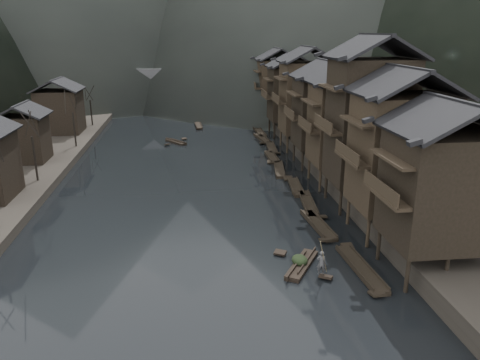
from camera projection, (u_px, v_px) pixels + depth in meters
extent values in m
plane|color=black|center=(192.00, 238.00, 39.95)|extent=(300.00, 300.00, 0.00)
cube|color=#2D2823|center=(389.00, 127.00, 81.37)|extent=(40.00, 200.00, 1.80)
cylinder|color=black|center=(407.00, 275.00, 31.28)|extent=(0.30, 0.30, 2.90)
cylinder|color=black|center=(379.00, 244.00, 35.82)|extent=(0.30, 0.30, 2.90)
cylinder|color=black|center=(446.00, 273.00, 31.58)|extent=(0.30, 0.30, 2.90)
cylinder|color=black|center=(413.00, 242.00, 36.12)|extent=(0.30, 0.30, 2.90)
cube|color=black|center=(442.00, 188.00, 32.30)|extent=(7.00, 6.00, 7.85)
cube|color=#30271A|center=(386.00, 195.00, 31.98)|extent=(1.20, 5.70, 0.25)
cylinder|color=#30271A|center=(368.00, 232.00, 37.90)|extent=(0.30, 0.30, 2.90)
cylinder|color=#30271A|center=(348.00, 211.00, 42.44)|extent=(0.30, 0.30, 2.90)
cylinder|color=#30271A|center=(400.00, 231.00, 38.20)|extent=(0.30, 0.30, 2.90)
cylinder|color=#30271A|center=(377.00, 209.00, 42.74)|extent=(0.30, 0.30, 2.90)
cube|color=#30271A|center=(399.00, 152.00, 38.68)|extent=(7.00, 6.00, 9.41)
cube|color=#30271A|center=(352.00, 159.00, 38.39)|extent=(1.20, 5.70, 0.25)
cylinder|color=black|center=(341.00, 202.00, 44.52)|extent=(0.30, 0.30, 2.90)
cylinder|color=black|center=(326.00, 186.00, 49.06)|extent=(0.30, 0.30, 2.90)
cylinder|color=black|center=(368.00, 201.00, 44.83)|extent=(0.30, 0.30, 2.90)
cylinder|color=black|center=(351.00, 185.00, 49.37)|extent=(0.30, 0.30, 2.90)
cube|color=black|center=(369.00, 122.00, 44.94)|extent=(7.00, 6.00, 11.84)
cube|color=#30271A|center=(328.00, 129.00, 44.68)|extent=(1.20, 5.70, 0.25)
cylinder|color=#30271A|center=(320.00, 180.00, 51.15)|extent=(0.30, 0.30, 2.90)
cylinder|color=#30271A|center=(309.00, 168.00, 55.69)|extent=(0.30, 0.30, 2.90)
cylinder|color=#30271A|center=(344.00, 179.00, 51.45)|extent=(0.30, 0.30, 2.90)
cylinder|color=#30271A|center=(331.00, 167.00, 55.99)|extent=(0.30, 0.30, 2.90)
cube|color=#30271A|center=(344.00, 124.00, 52.02)|extent=(7.00, 6.00, 8.82)
cube|color=#30271A|center=(309.00, 128.00, 51.71)|extent=(1.20, 5.70, 0.25)
cylinder|color=black|center=(302.00, 161.00, 58.72)|extent=(0.30, 0.30, 2.90)
cylinder|color=black|center=(294.00, 151.00, 63.26)|extent=(0.30, 0.30, 2.90)
cylinder|color=black|center=(324.00, 160.00, 59.02)|extent=(0.30, 0.30, 2.90)
cylinder|color=black|center=(314.00, 151.00, 63.56)|extent=(0.30, 0.30, 2.90)
cube|color=black|center=(323.00, 113.00, 59.61)|extent=(7.00, 6.00, 8.68)
cube|color=#30271A|center=(293.00, 117.00, 59.30)|extent=(1.20, 5.70, 0.25)
cylinder|color=#30271A|center=(287.00, 144.00, 67.23)|extent=(0.30, 0.30, 2.90)
cylinder|color=#30271A|center=(281.00, 137.00, 71.77)|extent=(0.30, 0.30, 2.90)
cylinder|color=#30271A|center=(306.00, 144.00, 67.53)|extent=(0.30, 0.30, 2.90)
cylinder|color=#30271A|center=(298.00, 137.00, 72.07)|extent=(0.30, 0.30, 2.90)
cube|color=#30271A|center=(306.00, 98.00, 67.92)|extent=(7.00, 6.00, 10.03)
cube|color=#30271A|center=(279.00, 102.00, 67.63)|extent=(1.20, 5.70, 0.25)
cylinder|color=black|center=(274.00, 130.00, 76.69)|extent=(0.30, 0.30, 2.90)
cylinder|color=black|center=(269.00, 125.00, 81.23)|extent=(0.30, 0.30, 2.90)
cylinder|color=black|center=(291.00, 130.00, 76.99)|extent=(0.30, 0.30, 2.90)
cylinder|color=black|center=(285.00, 124.00, 81.54)|extent=(0.30, 0.30, 2.90)
cube|color=black|center=(291.00, 94.00, 77.59)|extent=(7.00, 6.00, 8.62)
cube|color=#30271A|center=(267.00, 97.00, 77.29)|extent=(1.20, 5.70, 0.25)
cylinder|color=#30271A|center=(263.00, 117.00, 88.05)|extent=(0.30, 0.30, 2.90)
cylinder|color=#30271A|center=(259.00, 113.00, 92.59)|extent=(0.30, 0.30, 2.90)
cylinder|color=#30271A|center=(277.00, 117.00, 88.35)|extent=(0.30, 0.30, 2.90)
cylinder|color=#30271A|center=(272.00, 113.00, 92.89)|extent=(0.30, 0.30, 2.90)
cube|color=#30271A|center=(277.00, 85.00, 88.88)|extent=(7.00, 6.00, 9.05)
cube|color=#30271A|center=(256.00, 87.00, 88.58)|extent=(1.20, 5.70, 0.25)
cube|color=black|center=(25.00, 137.00, 59.16)|extent=(5.00, 5.00, 5.80)
cube|color=black|center=(60.00, 110.00, 76.03)|extent=(6.50, 6.50, 6.80)
cylinder|color=black|center=(33.00, 156.00, 51.36)|extent=(0.24, 0.24, 5.01)
cylinder|color=black|center=(68.00, 128.00, 66.73)|extent=(0.24, 0.24, 4.92)
cylinder|color=black|center=(89.00, 111.00, 82.11)|extent=(0.24, 0.24, 4.40)
cube|color=black|center=(361.00, 269.00, 34.47)|extent=(1.53, 7.42, 0.30)
cube|color=black|center=(361.00, 266.00, 34.42)|extent=(1.57, 7.28, 0.10)
cube|color=black|center=(348.00, 246.00, 37.79)|extent=(0.99, 0.96, 0.36)
cube|color=black|center=(377.00, 292.00, 31.06)|extent=(0.99, 0.96, 0.36)
cube|color=black|center=(318.00, 225.00, 42.23)|extent=(1.67, 6.94, 0.30)
cube|color=black|center=(318.00, 223.00, 42.18)|extent=(1.71, 6.81, 0.10)
cube|color=black|center=(311.00, 210.00, 45.33)|extent=(1.00, 0.92, 0.35)
cube|color=black|center=(326.00, 239.00, 39.05)|extent=(1.00, 0.92, 0.35)
cube|color=black|center=(308.00, 204.00, 47.38)|extent=(1.87, 7.63, 0.30)
cube|color=black|center=(308.00, 202.00, 47.33)|extent=(1.91, 7.48, 0.10)
cube|color=black|center=(296.00, 191.00, 50.71)|extent=(1.03, 1.02, 0.36)
cube|color=black|center=(322.00, 216.00, 43.97)|extent=(1.03, 1.02, 0.36)
cube|color=black|center=(296.00, 187.00, 52.40)|extent=(1.63, 6.32, 0.30)
cube|color=black|center=(296.00, 186.00, 52.35)|extent=(1.68, 6.20, 0.10)
cube|color=black|center=(288.00, 178.00, 55.16)|extent=(1.00, 0.85, 0.33)
cube|color=black|center=(304.00, 195.00, 49.56)|extent=(1.00, 0.85, 0.33)
cube|color=black|center=(279.00, 169.00, 59.18)|extent=(2.07, 7.23, 0.30)
cube|color=black|center=(279.00, 168.00, 59.13)|extent=(2.11, 7.10, 0.10)
cube|color=black|center=(271.00, 161.00, 62.30)|extent=(1.05, 1.00, 0.35)
cube|color=black|center=(288.00, 176.00, 55.98)|extent=(1.05, 1.00, 0.35)
cube|color=black|center=(272.00, 158.00, 64.69)|extent=(1.13, 5.88, 0.30)
cube|color=black|center=(272.00, 156.00, 64.63)|extent=(1.19, 5.76, 0.10)
cube|color=black|center=(268.00, 152.00, 67.31)|extent=(0.94, 0.73, 0.32)
cube|color=black|center=(276.00, 162.00, 61.97)|extent=(0.94, 0.73, 0.32)
cube|color=black|center=(271.00, 148.00, 70.10)|extent=(1.60, 7.08, 0.30)
cube|color=black|center=(271.00, 147.00, 70.05)|extent=(1.65, 6.95, 0.10)
cube|color=black|center=(266.00, 142.00, 73.21)|extent=(0.99, 0.93, 0.35)
cube|color=black|center=(277.00, 152.00, 66.90)|extent=(0.99, 0.93, 0.35)
cube|color=black|center=(262.00, 139.00, 75.99)|extent=(1.87, 6.90, 0.30)
cube|color=black|center=(262.00, 138.00, 75.93)|extent=(1.91, 6.77, 0.10)
cube|color=black|center=(261.00, 134.00, 79.06)|extent=(1.02, 0.94, 0.35)
cube|color=black|center=(263.00, 142.00, 72.83)|extent=(1.02, 0.94, 0.35)
cube|color=black|center=(260.00, 133.00, 80.33)|extent=(1.23, 7.08, 0.30)
cube|color=black|center=(260.00, 132.00, 80.27)|extent=(1.29, 6.94, 0.10)
cube|color=black|center=(257.00, 128.00, 83.50)|extent=(0.95, 0.88, 0.35)
cube|color=black|center=(263.00, 136.00, 77.07)|extent=(0.95, 0.88, 0.35)
cube|color=black|center=(255.00, 125.00, 86.63)|extent=(1.65, 7.27, 0.30)
cube|color=black|center=(255.00, 124.00, 86.58)|extent=(1.70, 7.13, 0.10)
cube|color=black|center=(251.00, 121.00, 89.82)|extent=(1.00, 0.95, 0.36)
cube|color=black|center=(259.00, 128.00, 83.36)|extent=(1.00, 0.95, 0.36)
cube|color=black|center=(248.00, 120.00, 91.48)|extent=(1.24, 6.50, 0.30)
cube|color=black|center=(248.00, 119.00, 91.43)|extent=(1.29, 6.37, 0.10)
cube|color=black|center=(246.00, 117.00, 94.39)|extent=(0.95, 0.82, 0.34)
cube|color=black|center=(250.00, 123.00, 88.49)|extent=(0.95, 0.82, 0.34)
cube|color=black|center=(176.00, 142.00, 73.81)|extent=(3.48, 4.33, 0.30)
cube|color=black|center=(176.00, 141.00, 73.76)|extent=(3.46, 4.29, 0.10)
cube|color=black|center=(184.00, 138.00, 75.61)|extent=(1.03, 0.96, 0.29)
cube|color=black|center=(167.00, 144.00, 71.92)|extent=(1.03, 0.96, 0.29)
cube|color=black|center=(199.00, 126.00, 86.20)|extent=(1.27, 5.72, 0.30)
cube|color=black|center=(199.00, 125.00, 86.15)|extent=(1.32, 5.61, 0.10)
cube|color=black|center=(199.00, 122.00, 88.75)|extent=(0.88, 0.74, 0.32)
cube|color=black|center=(198.00, 128.00, 83.57)|extent=(0.88, 0.74, 0.32)
cube|color=#4C4C4F|center=(185.00, 76.00, 105.88)|extent=(40.00, 6.00, 1.60)
cube|color=#4C4C4F|center=(185.00, 71.00, 102.93)|extent=(40.00, 0.50, 1.00)
cube|color=#4C4C4F|center=(185.00, 69.00, 108.04)|extent=(40.00, 0.50, 1.00)
cube|color=#4C4C4F|center=(124.00, 94.00, 105.56)|extent=(3.20, 6.00, 6.40)
cube|color=#4C4C4F|center=(166.00, 94.00, 106.60)|extent=(3.20, 6.00, 6.40)
cube|color=#4C4C4F|center=(206.00, 93.00, 107.59)|extent=(3.20, 6.00, 6.40)
cube|color=#4C4C4F|center=(246.00, 92.00, 108.64)|extent=(3.20, 6.00, 6.40)
cube|color=black|center=(302.00, 265.00, 35.03)|extent=(3.51, 4.82, 0.30)
cube|color=black|center=(302.00, 263.00, 34.97)|extent=(3.50, 4.76, 0.10)
cube|color=black|center=(280.00, 252.00, 36.78)|extent=(1.11, 1.01, 0.30)
cube|color=black|center=(326.00, 276.00, 33.19)|extent=(1.11, 1.01, 0.30)
ellipsoid|color=black|center=(300.00, 256.00, 35.02)|extent=(1.19, 1.56, 0.71)
imported|color=#505053|center=(321.00, 260.00, 33.24)|extent=(0.73, 0.53, 1.83)
cylinder|color=#8C7A51|center=(326.00, 222.00, 32.39)|extent=(1.39, 1.97, 3.92)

